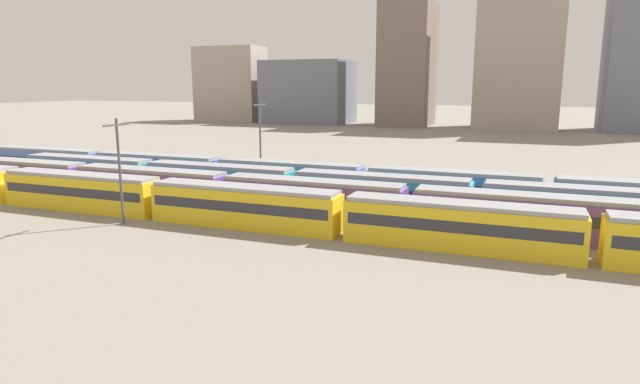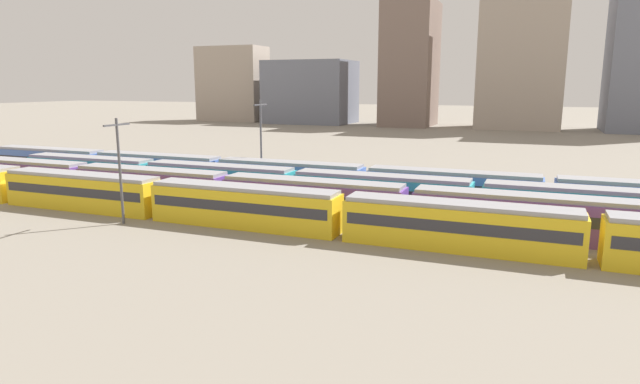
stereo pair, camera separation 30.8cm
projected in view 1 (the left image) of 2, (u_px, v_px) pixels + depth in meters
The scene contains 11 objects.
ground_plane at pixel (73, 190), 65.91m from camera, with size 600.00×600.00×0.00m, color gray.
train_track_0 at pixel (344, 215), 45.05m from camera, with size 112.50×3.06×3.75m.
train_track_1 at pixel (312, 198), 51.57m from camera, with size 93.60×3.06×3.75m.
train_track_2 at pixel (380, 193), 54.42m from camera, with size 93.60×3.06×3.75m.
train_track_3 at pixel (289, 177), 63.63m from camera, with size 93.60×3.06×3.75m.
catenary_pole_0 at pixel (119, 166), 48.63m from camera, with size 0.24×3.20×9.69m.
catenary_pole_1 at pixel (260, 139), 67.22m from camera, with size 0.24×3.20×10.80m.
distant_building_0 at pixel (230, 84), 190.47m from camera, with size 23.33×12.48×25.76m, color #A89989.
distant_building_1 at pixel (308, 92), 180.37m from camera, with size 27.66×20.43×20.49m, color slate.
distant_building_2 at pixel (408, 64), 166.81m from camera, with size 14.81×21.44×37.70m, color #7A665B.
distant_building_3 at pixel (520, 48), 154.56m from camera, with size 23.22×18.63×45.80m, color #A89989.
Camera 1 is at (51.60, -41.56, 12.57)m, focal length 30.25 mm.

